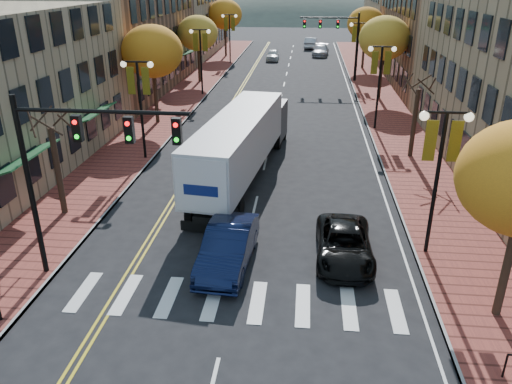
# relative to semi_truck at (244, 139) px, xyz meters

# --- Properties ---
(ground) EXTENTS (200.00, 200.00, 0.00)m
(ground) POSITION_rel_semi_truck_xyz_m (1.04, -13.83, -2.23)
(ground) COLOR black
(ground) RESTS_ON ground
(sidewalk_left) EXTENTS (4.00, 85.00, 0.15)m
(sidewalk_left) POSITION_rel_semi_truck_xyz_m (-7.96, 18.67, -2.15)
(sidewalk_left) COLOR brown
(sidewalk_left) RESTS_ON ground
(sidewalk_right) EXTENTS (4.00, 85.00, 0.15)m
(sidewalk_right) POSITION_rel_semi_truck_xyz_m (10.04, 18.67, -2.15)
(sidewalk_right) COLOR brown
(sidewalk_right) RESTS_ON ground
(building_left_mid) EXTENTS (12.00, 24.00, 11.00)m
(building_left_mid) POSITION_rel_semi_truck_xyz_m (-15.96, 22.17, 3.27)
(building_left_mid) COLOR brown
(building_left_mid) RESTS_ON ground
(building_left_far) EXTENTS (12.00, 26.00, 9.50)m
(building_left_far) POSITION_rel_semi_truck_xyz_m (-15.96, 47.17, 2.52)
(building_left_far) COLOR #9E8966
(building_left_far) RESTS_ON ground
(building_right_mid) EXTENTS (15.00, 24.00, 10.00)m
(building_right_mid) POSITION_rel_semi_truck_xyz_m (19.54, 28.17, 2.77)
(building_right_mid) COLOR brown
(building_right_mid) RESTS_ON ground
(building_right_far) EXTENTS (15.00, 20.00, 11.00)m
(building_right_far) POSITION_rel_semi_truck_xyz_m (19.54, 50.17, 3.27)
(building_right_far) COLOR #9E8966
(building_right_far) RESTS_ON ground
(tree_left_a) EXTENTS (0.28, 0.28, 4.20)m
(tree_left_a) POSITION_rel_semi_truck_xyz_m (-7.96, -5.83, 0.02)
(tree_left_a) COLOR #382619
(tree_left_a) RESTS_ON sidewalk_left
(tree_left_b) EXTENTS (4.48, 4.48, 7.21)m
(tree_left_b) POSITION_rel_semi_truck_xyz_m (-7.96, 10.17, 3.22)
(tree_left_b) COLOR #382619
(tree_left_b) RESTS_ON sidewalk_left
(tree_left_c) EXTENTS (4.16, 4.16, 6.69)m
(tree_left_c) POSITION_rel_semi_truck_xyz_m (-7.96, 26.17, 2.83)
(tree_left_c) COLOR #382619
(tree_left_c) RESTS_ON sidewalk_left
(tree_left_d) EXTENTS (4.61, 4.61, 7.42)m
(tree_left_d) POSITION_rel_semi_truck_xyz_m (-7.96, 44.17, 3.37)
(tree_left_d) COLOR #382619
(tree_left_d) RESTS_ON sidewalk_left
(tree_right_b) EXTENTS (0.28, 0.28, 4.20)m
(tree_right_b) POSITION_rel_semi_truck_xyz_m (10.04, 4.17, 0.02)
(tree_right_b) COLOR #382619
(tree_right_b) RESTS_ON sidewalk_right
(tree_right_c) EXTENTS (4.48, 4.48, 7.21)m
(tree_right_c) POSITION_rel_semi_truck_xyz_m (10.04, 20.17, 3.22)
(tree_right_c) COLOR #382619
(tree_right_c) RESTS_ON sidewalk_right
(tree_right_d) EXTENTS (4.35, 4.35, 7.00)m
(tree_right_d) POSITION_rel_semi_truck_xyz_m (10.04, 36.17, 3.06)
(tree_right_d) COLOR #382619
(tree_right_d) RESTS_ON sidewalk_right
(lamp_left_b) EXTENTS (1.96, 0.36, 6.05)m
(lamp_left_b) POSITION_rel_semi_truck_xyz_m (-6.46, 2.17, 2.06)
(lamp_left_b) COLOR black
(lamp_left_b) RESTS_ON ground
(lamp_left_c) EXTENTS (1.96, 0.36, 6.05)m
(lamp_left_c) POSITION_rel_semi_truck_xyz_m (-6.46, 20.17, 2.06)
(lamp_left_c) COLOR black
(lamp_left_c) RESTS_ON ground
(lamp_left_d) EXTENTS (1.96, 0.36, 6.05)m
(lamp_left_d) POSITION_rel_semi_truck_xyz_m (-6.46, 38.17, 2.06)
(lamp_left_d) COLOR black
(lamp_left_d) RESTS_ON ground
(lamp_right_a) EXTENTS (1.96, 0.36, 6.05)m
(lamp_right_a) POSITION_rel_semi_truck_xyz_m (8.54, -7.83, 2.06)
(lamp_right_a) COLOR black
(lamp_right_a) RESTS_ON ground
(lamp_right_b) EXTENTS (1.96, 0.36, 6.05)m
(lamp_right_b) POSITION_rel_semi_truck_xyz_m (8.54, 10.17, 2.06)
(lamp_right_b) COLOR black
(lamp_right_b) RESTS_ON ground
(lamp_right_c) EXTENTS (1.96, 0.36, 6.05)m
(lamp_right_c) POSITION_rel_semi_truck_xyz_m (8.54, 28.17, 2.06)
(lamp_right_c) COLOR black
(lamp_right_c) RESTS_ON ground
(traffic_mast_near) EXTENTS (6.10, 0.35, 7.00)m
(traffic_mast_near) POSITION_rel_semi_truck_xyz_m (-4.44, -10.83, 2.69)
(traffic_mast_near) COLOR black
(traffic_mast_near) RESTS_ON ground
(traffic_mast_far) EXTENTS (6.10, 0.34, 7.00)m
(traffic_mast_far) POSITION_rel_semi_truck_xyz_m (6.51, 28.17, 2.69)
(traffic_mast_far) COLOR black
(traffic_mast_far) RESTS_ON ground
(semi_truck) EXTENTS (4.26, 15.44, 3.81)m
(semi_truck) POSITION_rel_semi_truck_xyz_m (0.00, 0.00, 0.00)
(semi_truck) COLOR black
(semi_truck) RESTS_ON ground
(navy_sedan) EXTENTS (2.03, 5.06, 1.63)m
(navy_sedan) POSITION_rel_semi_truck_xyz_m (0.54, -9.46, -1.41)
(navy_sedan) COLOR black
(navy_sedan) RESTS_ON ground
(black_suv) EXTENTS (2.26, 4.83, 1.34)m
(black_suv) POSITION_rel_semi_truck_xyz_m (5.13, -8.53, -1.56)
(black_suv) COLOR black
(black_suv) RESTS_ON ground
(car_far_white) EXTENTS (1.78, 4.22, 1.42)m
(car_far_white) POSITION_rel_semi_truck_xyz_m (-1.27, 41.86, -1.52)
(car_far_white) COLOR silver
(car_far_white) RESTS_ON ground
(car_far_silver) EXTENTS (2.57, 5.30, 1.49)m
(car_far_silver) POSITION_rel_semi_truck_xyz_m (5.16, 46.42, -1.49)
(car_far_silver) COLOR #9F9EA5
(car_far_silver) RESTS_ON ground
(car_far_oncoming) EXTENTS (2.18, 5.12, 1.64)m
(car_far_oncoming) POSITION_rel_semi_truck_xyz_m (3.82, 53.96, -1.41)
(car_far_oncoming) COLOR #B4B4BC
(car_far_oncoming) RESTS_ON ground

